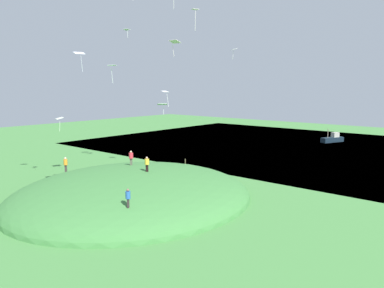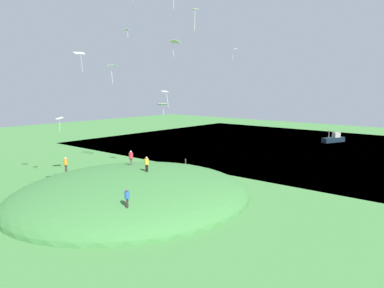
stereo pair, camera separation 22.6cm
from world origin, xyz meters
name	(u,v)px [view 1 (the left image)]	position (x,y,z in m)	size (l,w,h in m)	color
ground_plane	(191,176)	(0.00, 0.00, 0.00)	(160.00, 160.00, 0.00)	#437F3D
lake_water	(296,147)	(-32.20, 0.00, -0.20)	(57.46, 80.00, 0.40)	navy
grass_hill	(133,197)	(11.31, 1.49, 0.00)	(26.30, 23.99, 5.64)	#3C783A
boat_on_lake	(333,139)	(-42.24, 3.57, 0.68)	(5.54, 3.37, 2.91)	#13222F
person_watching_kites	(147,162)	(10.41, 2.83, 3.77)	(0.61, 0.61, 1.58)	black
person_on_hilltop	(66,163)	(13.10, -8.27, 2.68)	(0.63, 0.63, 1.75)	#3C3331
person_near_shore	(131,156)	(9.05, -1.26, 3.73)	(0.67, 0.67, 1.66)	#4F5142
person_with_child	(128,196)	(17.55, 8.24, 2.89)	(0.53, 0.53, 1.57)	#372B2D
kite_0	(112,66)	(11.27, -1.26, 13.69)	(1.40, 1.36, 1.91)	white
kite_1	(127,30)	(4.04, -7.36, 18.76)	(1.05, 0.88, 1.09)	white
kite_4	(234,50)	(2.04, 7.78, 15.47)	(0.93, 0.96, 1.11)	white
kite_5	(165,93)	(7.69, 2.95, 10.92)	(0.73, 0.52, 1.70)	white
kite_6	(79,54)	(12.41, -5.48, 15.10)	(1.30, 1.03, 2.18)	white
kite_7	(175,42)	(6.48, 3.24, 16.22)	(0.80, 1.17, 1.69)	#F4DED3
kite_9	(59,119)	(14.85, -6.08, 8.12)	(0.99, 1.20, 1.51)	silver
kite_10	(195,12)	(8.33, 7.57, 18.50)	(0.78, 0.66, 1.99)	white
kite_12	(162,104)	(4.79, -0.37, 9.48)	(1.39, 1.38, 1.36)	silver
mooring_post	(185,163)	(-3.96, -4.46, 0.54)	(0.14, 0.14, 1.08)	brown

